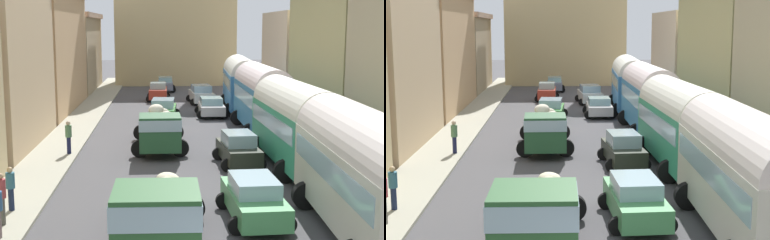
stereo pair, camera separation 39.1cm
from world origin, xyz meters
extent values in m
plane|color=#49484A|center=(0.00, 27.00, 0.00)|extent=(154.00, 154.00, 0.00)
cube|color=#A3A08C|center=(-7.25, 27.00, 0.07)|extent=(2.50, 70.00, 0.14)
cube|color=#A9ABA2|center=(7.25, 27.00, 0.07)|extent=(2.50, 70.00, 0.14)
cube|color=tan|center=(-11.00, 34.46, 4.48)|extent=(4.99, 14.92, 8.96)
cube|color=tan|center=(-10.92, 48.90, 3.73)|extent=(4.84, 12.90, 7.46)
cube|color=tan|center=(-10.92, 48.90, 7.70)|extent=(5.33, 12.90, 0.50)
cube|color=tan|center=(10.79, 27.64, 5.39)|extent=(4.58, 13.66, 10.78)
cube|color=beige|center=(10.99, 40.93, 3.95)|extent=(4.99, 11.26, 7.91)
cube|color=tan|center=(0.00, 55.80, 6.97)|extent=(13.57, 6.22, 13.95)
cube|color=beige|center=(4.60, 6.50, 1.69)|extent=(2.61, 9.12, 2.38)
cylinder|color=silver|center=(4.60, 6.50, 2.88)|extent=(2.56, 8.94, 2.37)
cube|color=#99B7C6|center=(4.60, 6.50, 2.22)|extent=(2.65, 8.40, 0.76)
cylinder|color=black|center=(3.51, 9.34, 0.50)|extent=(1.00, 0.35, 1.00)
cylinder|color=black|center=(5.81, 9.29, 0.50)|extent=(1.00, 0.35, 1.00)
cube|color=#2C8F67|center=(4.60, 15.50, 1.67)|extent=(2.76, 8.53, 2.35)
cylinder|color=silver|center=(4.60, 15.50, 2.85)|extent=(2.70, 8.36, 2.41)
cube|color=#99B7C6|center=(4.60, 15.50, 2.19)|extent=(2.78, 7.86, 0.75)
cylinder|color=black|center=(3.34, 18.08, 0.50)|extent=(1.00, 0.35, 1.00)
cylinder|color=black|center=(5.67, 18.16, 0.50)|extent=(1.00, 0.35, 1.00)
cylinder|color=black|center=(3.53, 12.84, 0.50)|extent=(1.00, 0.35, 1.00)
cylinder|color=black|center=(5.86, 12.92, 0.50)|extent=(1.00, 0.35, 1.00)
cube|color=teal|center=(4.60, 24.50, 1.78)|extent=(2.43, 8.54, 2.55)
cylinder|color=silver|center=(4.60, 24.50, 3.05)|extent=(2.39, 8.37, 2.34)
cube|color=#99B7C6|center=(4.60, 24.50, 2.34)|extent=(2.48, 7.86, 0.82)
cylinder|color=black|center=(3.45, 27.14, 0.50)|extent=(1.00, 0.35, 1.00)
cylinder|color=black|center=(5.72, 27.15, 0.50)|extent=(1.00, 0.35, 1.00)
cylinder|color=black|center=(3.48, 21.85, 0.50)|extent=(1.00, 0.35, 1.00)
cylinder|color=black|center=(5.75, 21.86, 0.50)|extent=(1.00, 0.35, 1.00)
cube|color=#3C7FBC|center=(4.60, 33.50, 1.80)|extent=(2.78, 8.96, 2.59)
cylinder|color=silver|center=(4.60, 33.50, 3.09)|extent=(2.73, 8.78, 2.30)
cube|color=#99B7C6|center=(4.60, 33.50, 2.37)|extent=(2.80, 8.25, 0.83)
cylinder|color=black|center=(3.62, 36.30, 0.50)|extent=(1.00, 0.35, 1.00)
cylinder|color=black|center=(5.85, 36.19, 0.50)|extent=(1.00, 0.35, 1.00)
cylinder|color=black|center=(3.35, 30.81, 0.50)|extent=(1.00, 0.35, 1.00)
cylinder|color=black|center=(5.58, 30.70, 0.50)|extent=(1.00, 0.35, 1.00)
cube|color=#28562C|center=(-1.85, 3.85, 1.45)|extent=(2.25, 2.21, 2.01)
cube|color=#99B7C6|center=(-1.85, 3.85, 2.02)|extent=(2.30, 2.30, 0.64)
cube|color=brown|center=(-1.80, 7.46, 0.73)|extent=(2.29, 5.07, 0.55)
ellipsoid|color=beige|center=(-1.56, 9.06, 1.23)|extent=(0.65, 0.81, 0.46)
ellipsoid|color=beige|center=(-1.48, 9.16, 1.24)|extent=(1.17, 1.21, 0.48)
ellipsoid|color=beige|center=(-1.55, 8.24, 1.29)|extent=(0.99, 0.90, 0.58)
ellipsoid|color=beige|center=(-1.69, 6.80, 1.59)|extent=(0.92, 0.82, 0.49)
ellipsoid|color=beige|center=(-2.02, 5.83, 1.65)|extent=(0.91, 0.71, 0.54)
cylinder|color=black|center=(-0.68, 8.34, 0.45)|extent=(0.90, 0.32, 0.90)
cylinder|color=black|center=(-2.91, 8.37, 0.45)|extent=(0.90, 0.32, 0.90)
cube|color=#24512F|center=(-1.77, 17.67, 1.32)|extent=(2.10, 2.08, 1.74)
cube|color=#99B7C6|center=(-1.77, 17.67, 1.81)|extent=(2.14, 2.16, 0.56)
cube|color=brown|center=(-1.84, 21.37, 0.73)|extent=(2.17, 5.40, 0.55)
ellipsoid|color=beige|center=(-1.57, 20.09, 1.27)|extent=(1.17, 1.12, 0.54)
ellipsoid|color=beige|center=(-1.63, 20.97, 1.23)|extent=(0.95, 0.90, 0.47)
ellipsoid|color=beige|center=(-1.54, 21.88, 1.26)|extent=(1.01, 1.13, 0.51)
ellipsoid|color=beige|center=(-1.66, 22.07, 1.65)|extent=(0.84, 0.65, 0.54)
ellipsoid|color=beige|center=(-2.24, 20.09, 1.54)|extent=(1.06, 0.93, 0.45)
ellipsoid|color=silver|center=(-1.39, 21.06, 1.63)|extent=(1.02, 1.02, 0.52)
ellipsoid|color=beige|center=(-1.98, 20.14, 2.12)|extent=(1.17, 1.24, 0.59)
cylinder|color=black|center=(-0.75, 17.97, 0.45)|extent=(0.90, 0.31, 0.90)
cylinder|color=black|center=(-2.80, 17.93, 0.45)|extent=(0.90, 0.31, 0.90)
cylinder|color=black|center=(-0.84, 22.41, 0.45)|extent=(0.90, 0.31, 0.90)
cylinder|color=black|center=(-2.89, 22.36, 0.45)|extent=(0.90, 0.31, 0.90)
cube|color=#499748|center=(-1.55, 29.74, 0.60)|extent=(2.00, 4.29, 0.65)
cube|color=#95B8D0|center=(-1.55, 29.74, 1.20)|extent=(1.67, 2.27, 0.57)
cylinder|color=black|center=(-0.77, 28.39, 0.30)|extent=(0.60, 0.21, 0.60)
cylinder|color=black|center=(-2.51, 28.50, 0.30)|extent=(0.60, 0.21, 0.60)
cylinder|color=black|center=(-0.60, 30.98, 0.30)|extent=(0.60, 0.21, 0.60)
cylinder|color=black|center=(-2.34, 31.09, 0.30)|extent=(0.60, 0.21, 0.60)
cube|color=#AA3122|center=(-1.96, 40.20, 0.69)|extent=(1.63, 3.74, 0.84)
cube|color=#A0BCC0|center=(-1.96, 40.20, 1.38)|extent=(1.41, 1.96, 0.55)
cylinder|color=black|center=(-1.21, 39.04, 0.30)|extent=(0.60, 0.21, 0.60)
cylinder|color=black|center=(-2.76, 39.07, 0.30)|extent=(0.60, 0.21, 0.60)
cylinder|color=black|center=(-1.16, 41.33, 0.30)|extent=(0.60, 0.21, 0.60)
cylinder|color=black|center=(-2.70, 41.37, 0.30)|extent=(0.60, 0.21, 0.60)
cube|color=slate|center=(-1.26, 47.42, 0.66)|extent=(1.52, 3.68, 0.77)
cube|color=#92C0C2|center=(-1.26, 47.42, 1.28)|extent=(1.33, 1.91, 0.48)
cylinder|color=black|center=(-0.50, 46.28, 0.30)|extent=(0.60, 0.21, 0.60)
cylinder|color=black|center=(-2.02, 46.28, 0.30)|extent=(0.60, 0.21, 0.60)
cylinder|color=black|center=(-0.51, 48.56, 0.30)|extent=(0.60, 0.21, 0.60)
cylinder|color=black|center=(-2.02, 48.56, 0.30)|extent=(0.60, 0.21, 0.60)
cube|color=#4A9957|center=(1.43, 8.24, 0.64)|extent=(1.85, 4.29, 0.74)
cube|color=#99B9C4|center=(1.43, 8.24, 1.26)|extent=(1.56, 2.26, 0.51)
cylinder|color=black|center=(0.54, 9.50, 0.30)|extent=(0.60, 0.21, 0.60)
cylinder|color=black|center=(2.19, 9.59, 0.30)|extent=(0.60, 0.21, 0.60)
cylinder|color=black|center=(0.68, 6.89, 0.30)|extent=(0.60, 0.21, 0.60)
cylinder|color=black|center=(2.32, 6.97, 0.30)|extent=(0.60, 0.21, 0.60)
cube|color=#272C21|center=(1.97, 16.05, 0.63)|extent=(1.83, 3.88, 0.73)
cube|color=#96B2BB|center=(1.97, 16.05, 1.30)|extent=(1.51, 2.06, 0.60)
cylinder|color=black|center=(1.11, 17.16, 0.30)|extent=(0.60, 0.21, 0.60)
cylinder|color=black|center=(2.65, 17.28, 0.30)|extent=(0.60, 0.21, 0.60)
cylinder|color=black|center=(1.30, 14.82, 0.30)|extent=(0.60, 0.21, 0.60)
cylinder|color=black|center=(2.83, 14.94, 0.30)|extent=(0.60, 0.21, 0.60)
cube|color=silver|center=(2.00, 30.98, 0.60)|extent=(1.75, 3.85, 0.66)
cube|color=#92BDC4|center=(2.00, 30.98, 1.17)|extent=(1.54, 2.00, 0.49)
cylinder|color=black|center=(1.13, 32.16, 0.30)|extent=(0.60, 0.21, 0.60)
cylinder|color=black|center=(2.87, 32.17, 0.30)|extent=(0.60, 0.21, 0.60)
cylinder|color=black|center=(1.13, 29.78, 0.30)|extent=(0.60, 0.21, 0.60)
cylinder|color=black|center=(2.88, 29.79, 0.30)|extent=(0.60, 0.21, 0.60)
cube|color=silver|center=(1.77, 38.14, 0.65)|extent=(2.07, 4.49, 0.77)
cube|color=#91B0C1|center=(1.77, 38.14, 1.32)|extent=(1.70, 2.38, 0.57)
cylinder|color=black|center=(0.81, 39.43, 0.30)|extent=(0.60, 0.21, 0.60)
cylinder|color=black|center=(2.53, 39.56, 0.30)|extent=(0.60, 0.21, 0.60)
cylinder|color=black|center=(1.01, 36.73, 0.30)|extent=(0.60, 0.21, 0.60)
cylinder|color=black|center=(2.74, 36.86, 0.30)|extent=(0.60, 0.21, 0.60)
cylinder|color=#19233F|center=(-7.01, 9.35, 0.07)|extent=(0.17, 0.17, 0.14)
cylinder|color=#19233F|center=(-7.01, 9.35, 0.54)|extent=(0.28, 0.28, 0.81)
cylinder|color=#31657A|center=(-7.01, 9.35, 1.23)|extent=(0.43, 0.43, 0.57)
sphere|color=tan|center=(-7.01, 9.35, 1.62)|extent=(0.21, 0.21, 0.21)
cylinder|color=#1A1E3F|center=(-6.43, 18.35, 0.07)|extent=(0.18, 0.18, 0.14)
cylinder|color=#1A1E3F|center=(-6.43, 18.35, 0.57)|extent=(0.30, 0.30, 0.86)
cylinder|color=#4F7A50|center=(-6.43, 18.35, 1.31)|extent=(0.46, 0.46, 0.60)
sphere|color=#C8AC89|center=(-6.43, 18.35, 1.72)|extent=(0.23, 0.23, 0.23)
camera|label=1|loc=(-1.69, -10.04, 6.54)|focal=52.52mm
camera|label=2|loc=(-1.30, -10.06, 6.54)|focal=52.52mm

